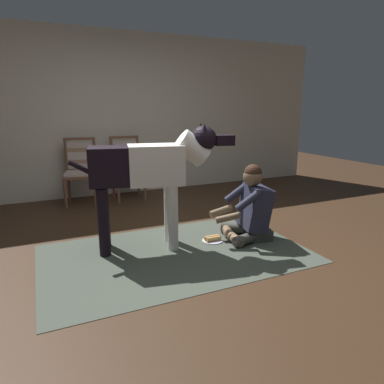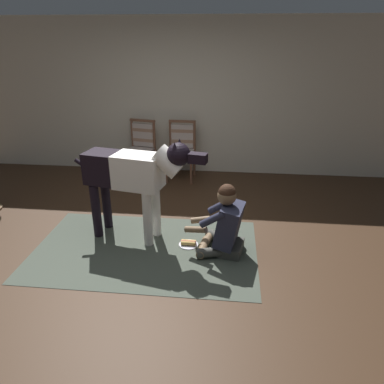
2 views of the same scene
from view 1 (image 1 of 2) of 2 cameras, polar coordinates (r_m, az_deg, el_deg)
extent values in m
plane|color=#3D2819|center=(3.57, -2.13, -9.61)|extent=(13.21, 13.21, 0.00)
cube|color=beige|center=(5.86, -12.55, 12.40)|extent=(7.63, 0.10, 2.60)
cube|color=#454C41|center=(3.48, -2.67, -10.20)|extent=(2.57, 1.59, 0.01)
cylinder|color=brown|center=(5.18, -15.78, -0.15)|extent=(0.04, 0.04, 0.42)
cylinder|color=brown|center=(5.23, -20.33, -0.39)|extent=(0.04, 0.04, 0.42)
cylinder|color=brown|center=(5.59, -15.57, 0.86)|extent=(0.04, 0.04, 0.42)
cylinder|color=brown|center=(5.63, -19.79, 0.64)|extent=(0.04, 0.04, 0.42)
cube|color=brown|center=(5.35, -18.05, 2.65)|extent=(0.54, 0.54, 0.04)
cube|color=#B7A49A|center=(5.35, -18.08, 3.05)|extent=(0.50, 0.50, 0.04)
cylinder|color=brown|center=(5.50, -15.91, 6.05)|extent=(0.04, 0.04, 0.52)
cylinder|color=brown|center=(5.54, -20.22, 5.78)|extent=(0.04, 0.04, 0.52)
cube|color=brown|center=(5.49, -18.27, 8.39)|extent=(0.46, 0.14, 0.04)
cube|color=#B7A49A|center=(5.52, -18.07, 5.81)|extent=(0.38, 0.13, 0.40)
cube|color=#966D54|center=(5.51, -18.14, 6.72)|extent=(0.39, 0.14, 0.06)
cube|color=#966D54|center=(5.53, -18.00, 4.90)|extent=(0.39, 0.14, 0.06)
cylinder|color=brown|center=(5.37, -7.80, 0.74)|extent=(0.04, 0.04, 0.42)
cylinder|color=brown|center=(5.28, -12.16, 0.33)|extent=(0.04, 0.04, 0.42)
cylinder|color=brown|center=(5.77, -8.88, 1.61)|extent=(0.04, 0.04, 0.42)
cylinder|color=brown|center=(5.68, -12.95, 1.24)|extent=(0.04, 0.04, 0.42)
cube|color=brown|center=(5.48, -10.55, 3.34)|extent=(0.47, 0.47, 0.04)
cube|color=#B7A49A|center=(5.47, -10.57, 3.73)|extent=(0.44, 0.44, 0.04)
cylinder|color=brown|center=(5.68, -9.07, 6.64)|extent=(0.04, 0.04, 0.52)
cylinder|color=brown|center=(5.60, -13.23, 6.34)|extent=(0.04, 0.04, 0.52)
cube|color=brown|center=(5.61, -11.25, 8.92)|extent=(0.46, 0.06, 0.04)
cube|color=#B7A49A|center=(5.64, -11.13, 6.39)|extent=(0.38, 0.06, 0.40)
cube|color=#966D54|center=(5.63, -11.17, 7.29)|extent=(0.39, 0.07, 0.06)
cube|color=#966D54|center=(5.65, -11.09, 5.50)|extent=(0.39, 0.07, 0.06)
cube|color=#46453F|center=(3.94, 10.72, -6.59)|extent=(0.30, 0.38, 0.12)
cylinder|color=#46453F|center=(3.74, 9.41, -7.55)|extent=(0.41, 0.20, 0.11)
cylinder|color=#7E6347|center=(3.75, 6.86, -7.49)|extent=(0.14, 0.37, 0.09)
cylinder|color=#46453F|center=(4.01, 7.74, -5.99)|extent=(0.39, 0.33, 0.11)
cylinder|color=#7E6347|center=(3.90, 6.02, -6.61)|extent=(0.19, 0.37, 0.09)
cube|color=#292B40|center=(3.83, 10.39, -2.51)|extent=(0.37, 0.45, 0.50)
cylinder|color=#292B40|center=(3.58, 9.39, -1.43)|extent=(0.30, 0.14, 0.24)
cylinder|color=#7E6347|center=(3.61, 6.03, -4.28)|extent=(0.28, 0.16, 0.12)
cylinder|color=#292B40|center=(3.90, 7.47, -0.11)|extent=(0.30, 0.14, 0.24)
cylinder|color=#7E6347|center=(3.84, 4.83, -3.15)|extent=(0.27, 0.09, 0.12)
sphere|color=#7E6347|center=(3.73, 10.08, 2.56)|extent=(0.21, 0.21, 0.21)
sphere|color=#382216|center=(3.72, 10.11, 3.11)|extent=(0.19, 0.19, 0.19)
cylinder|color=white|center=(3.69, -3.86, -3.21)|extent=(0.11, 0.11, 0.67)
cylinder|color=white|center=(3.46, -3.22, -4.37)|extent=(0.11, 0.11, 0.67)
cylinder|color=black|center=(3.66, -14.43, -3.82)|extent=(0.11, 0.11, 0.67)
cylinder|color=black|center=(3.42, -14.51, -5.03)|extent=(0.11, 0.11, 0.67)
cube|color=white|center=(3.44, -6.04, 4.58)|extent=(0.59, 0.45, 0.39)
cube|color=black|center=(3.41, -12.91, 4.24)|extent=(0.52, 0.42, 0.37)
cylinder|color=white|center=(3.48, 0.01, 7.29)|extent=(0.43, 0.32, 0.38)
sphere|color=black|center=(3.50, 1.96, 8.85)|extent=(0.26, 0.26, 0.26)
cube|color=black|center=(3.56, 5.40, 8.58)|extent=(0.22, 0.15, 0.10)
cone|color=black|center=(3.56, 1.44, 10.53)|extent=(0.11, 0.11, 0.12)
cone|color=black|center=(3.41, 2.10, 10.38)|extent=(0.11, 0.11, 0.12)
cylinder|color=black|center=(3.43, -17.05, 3.36)|extent=(0.35, 0.12, 0.23)
cylinder|color=silver|center=(3.79, 3.44, -8.08)|extent=(0.23, 0.23, 0.01)
cylinder|color=#DBB05D|center=(3.76, 3.59, -7.77)|extent=(0.17, 0.05, 0.05)
cylinder|color=#DBB05D|center=(3.79, 3.29, -7.55)|extent=(0.17, 0.05, 0.05)
cylinder|color=#A74632|center=(3.77, 3.44, -7.56)|extent=(0.18, 0.04, 0.04)
camera|label=2|loc=(2.33, 86.80, 23.45)|focal=33.86mm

